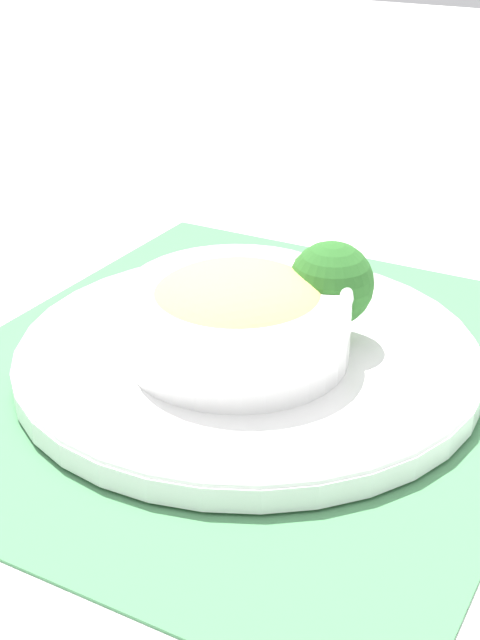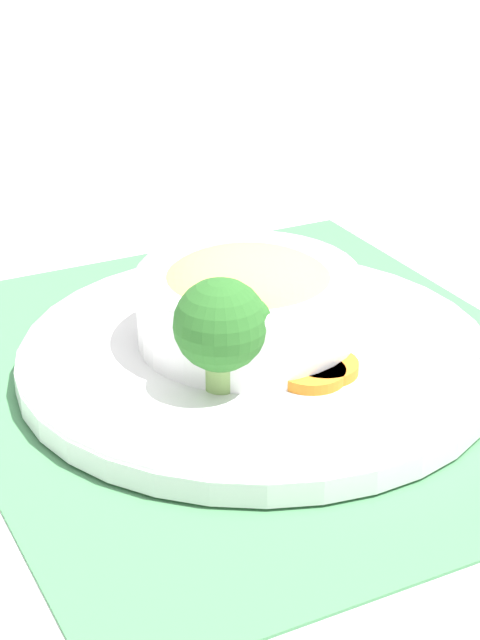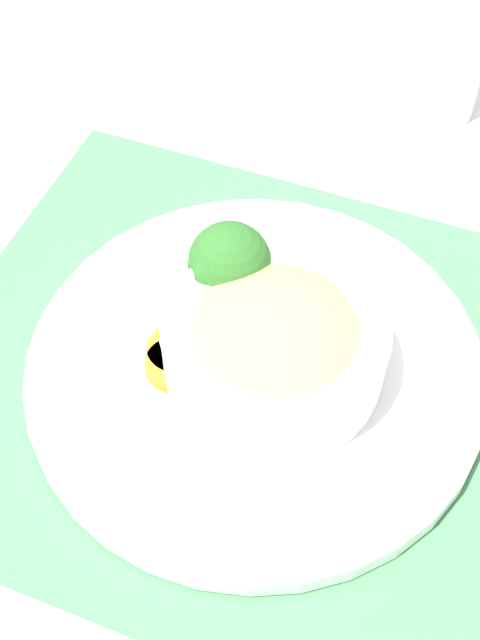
{
  "view_description": "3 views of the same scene",
  "coord_description": "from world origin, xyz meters",
  "views": [
    {
      "loc": [
        0.29,
        -0.47,
        0.32
      ],
      "look_at": [
        -0.01,
        0.0,
        0.04
      ],
      "focal_mm": 50.0,
      "sensor_mm": 36.0,
      "label": 1
    },
    {
      "loc": [
        0.27,
        0.59,
        0.36
      ],
      "look_at": [
        0.02,
        0.01,
        0.05
      ],
      "focal_mm": 60.0,
      "sensor_mm": 36.0,
      "label": 2
    },
    {
      "loc": [
        -0.34,
        -0.14,
        0.54
      ],
      "look_at": [
        0.01,
        0.02,
        0.05
      ],
      "focal_mm": 50.0,
      "sensor_mm": 36.0,
      "label": 3
    }
  ],
  "objects": [
    {
      "name": "ground_plane",
      "position": [
        0.0,
        0.0,
        0.0
      ],
      "size": [
        4.0,
        4.0,
        0.0
      ],
      "primitive_type": "plane",
      "color": "white"
    },
    {
      "name": "placemat",
      "position": [
        0.0,
        0.0,
        0.0
      ],
      "size": [
        0.43,
        0.49,
        0.0
      ],
      "color": "#4C8C59",
      "rests_on": "ground_plane"
    },
    {
      "name": "plate",
      "position": [
        0.0,
        0.0,
        0.02
      ],
      "size": [
        0.33,
        0.33,
        0.02
      ],
      "color": "white",
      "rests_on": "placemat"
    },
    {
      "name": "bowl",
      "position": [
        0.0,
        -0.01,
        0.05
      ],
      "size": [
        0.15,
        0.15,
        0.06
      ],
      "color": "white",
      "rests_on": "plate"
    },
    {
      "name": "broccoli_floret",
      "position": [
        0.04,
        0.04,
        0.06
      ],
      "size": [
        0.06,
        0.06,
        0.07
      ],
      "color": "#84AD5B",
      "rests_on": "plate"
    },
    {
      "name": "carrot_slice_near",
      "position": [
        -0.01,
        0.05,
        0.02
      ],
      "size": [
        0.05,
        0.05,
        0.01
      ],
      "color": "orange",
      "rests_on": "plate"
    },
    {
      "name": "carrot_slice_middle",
      "position": [
        -0.03,
        0.05,
        0.02
      ],
      "size": [
        0.05,
        0.05,
        0.01
      ],
      "color": "orange",
      "rests_on": "plate"
    }
  ]
}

